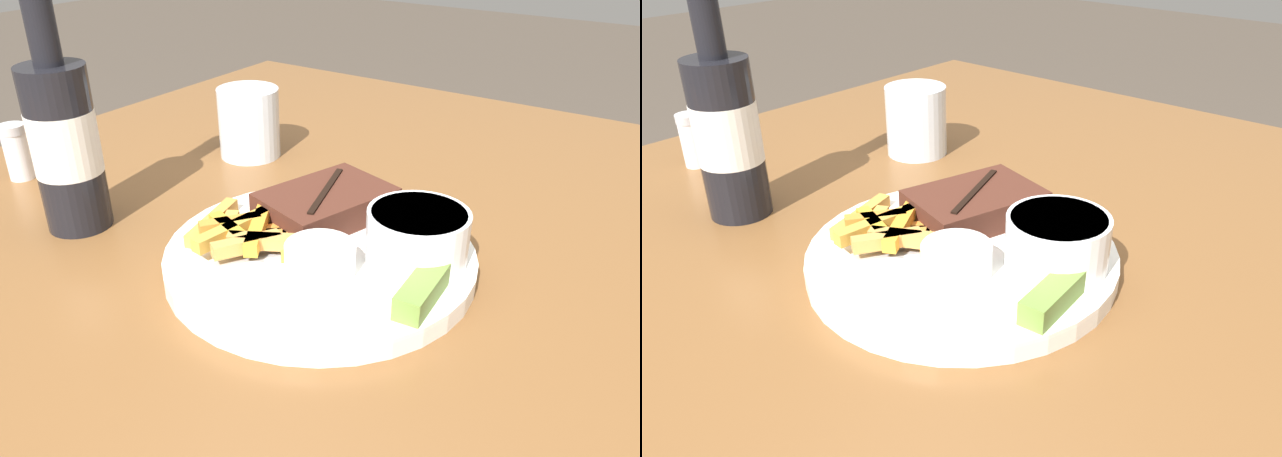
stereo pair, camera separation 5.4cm
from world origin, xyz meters
TOP-DOWN VIEW (x-y plane):
  - dining_table at (0.00, 0.00)m, footprint 1.15×1.03m
  - dinner_plate at (0.00, 0.00)m, footprint 0.27×0.27m
  - steak_portion at (0.05, 0.03)m, footprint 0.14×0.11m
  - fries_pile at (-0.03, 0.06)m, footprint 0.11×0.12m
  - coleslaw_cup at (0.03, -0.08)m, footprint 0.09×0.09m
  - dipping_sauce_cup at (-0.03, -0.02)m, footprint 0.06×0.06m
  - pickle_spear at (-0.02, -0.11)m, footprint 0.07×0.03m
  - fork_utensil at (-0.06, 0.04)m, footprint 0.12×0.09m
  - knife_utensil at (0.02, 0.02)m, footprint 0.10×0.15m
  - beer_bottle at (-0.07, 0.24)m, footprint 0.06×0.06m
  - drinking_glass at (0.17, 0.22)m, footprint 0.08×0.08m
  - salt_shaker at (-0.03, 0.40)m, footprint 0.03×0.03m

SIDE VIEW (x-z plane):
  - dining_table at x=0.00m, z-range 0.30..1.08m
  - dinner_plate at x=0.00m, z-range 0.78..0.80m
  - fork_utensil at x=-0.06m, z-range 0.80..0.80m
  - knife_utensil at x=0.02m, z-range 0.80..0.80m
  - pickle_spear at x=-0.02m, z-range 0.80..0.82m
  - fries_pile at x=-0.03m, z-range 0.80..0.82m
  - steak_portion at x=0.05m, z-range 0.80..0.83m
  - dipping_sauce_cup at x=-0.03m, z-range 0.80..0.82m
  - salt_shaker at x=-0.03m, z-range 0.78..0.84m
  - drinking_glass at x=0.17m, z-range 0.78..0.86m
  - coleslaw_cup at x=0.03m, z-range 0.80..0.85m
  - beer_bottle at x=-0.07m, z-range 0.74..1.00m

